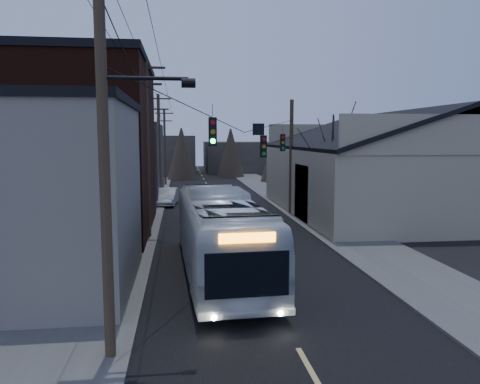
% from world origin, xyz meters
% --- Properties ---
extents(road_surface, '(9.00, 110.00, 0.02)m').
position_xyz_m(road_surface, '(0.00, 30.00, 0.01)').
color(road_surface, black).
rests_on(road_surface, ground).
extents(sidewalk_left, '(4.00, 110.00, 0.12)m').
position_xyz_m(sidewalk_left, '(-6.50, 30.00, 0.06)').
color(sidewalk_left, '#474744').
rests_on(sidewalk_left, ground).
extents(sidewalk_right, '(4.00, 110.00, 0.12)m').
position_xyz_m(sidewalk_right, '(6.50, 30.00, 0.06)').
color(sidewalk_right, '#474744').
rests_on(sidewalk_right, ground).
extents(building_clapboard, '(8.00, 8.00, 7.00)m').
position_xyz_m(building_clapboard, '(-9.00, 9.00, 3.50)').
color(building_clapboard, slate).
rests_on(building_clapboard, ground).
extents(building_brick, '(10.00, 12.00, 10.00)m').
position_xyz_m(building_brick, '(-10.00, 20.00, 5.00)').
color(building_brick, black).
rests_on(building_brick, ground).
extents(building_left_far, '(9.00, 14.00, 7.00)m').
position_xyz_m(building_left_far, '(-9.50, 36.00, 3.50)').
color(building_left_far, '#36302B').
rests_on(building_left_far, ground).
extents(warehouse, '(16.16, 20.60, 7.73)m').
position_xyz_m(warehouse, '(13.00, 25.00, 2.70)').
color(warehouse, gray).
rests_on(warehouse, ground).
extents(building_far_left, '(10.00, 12.00, 6.00)m').
position_xyz_m(building_far_left, '(-6.00, 65.00, 3.00)').
color(building_far_left, '#36302B').
rests_on(building_far_left, ground).
extents(building_far_right, '(12.00, 14.00, 5.00)m').
position_xyz_m(building_far_right, '(7.00, 70.00, 2.50)').
color(building_far_right, '#36302B').
rests_on(building_far_right, ground).
extents(bare_tree, '(0.40, 0.40, 7.20)m').
position_xyz_m(bare_tree, '(6.50, 20.00, 3.60)').
color(bare_tree, black).
rests_on(bare_tree, ground).
extents(utility_lines, '(11.24, 45.28, 10.50)m').
position_xyz_m(utility_lines, '(-3.11, 24.14, 4.95)').
color(utility_lines, '#382B1E').
rests_on(utility_lines, ground).
extents(bus, '(3.45, 12.49, 3.45)m').
position_xyz_m(bus, '(-1.52, 10.30, 1.72)').
color(bus, silver).
rests_on(bus, ground).
extents(parked_car, '(1.96, 4.57, 1.46)m').
position_xyz_m(parked_car, '(-4.30, 31.11, 0.73)').
color(parked_car, '#B5B9BD').
rests_on(parked_car, ground).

